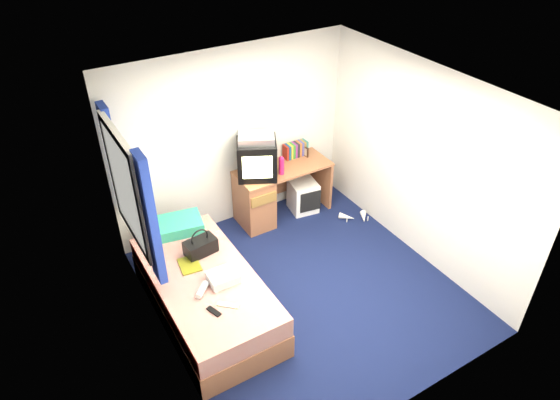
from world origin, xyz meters
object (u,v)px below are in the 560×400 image
vcr (256,138)px  white_heels (355,217)px  remote_control (214,311)px  aerosol_can (275,161)px  handbag (201,246)px  water_bottle (202,290)px  pillow (175,226)px  desk (265,194)px  pink_water_bottle (281,166)px  storage_cube (303,196)px  bed (206,294)px  colour_swatch_fan (228,305)px  crt_tv (257,158)px  towel (223,277)px  magazine (189,265)px  picture_frame (305,151)px

vcr → white_heels: size_ratio=1.14×
remote_control → aerosol_can: bearing=26.8°
handbag → water_bottle: bearing=-119.9°
pillow → aerosol_can: (1.57, 0.36, 0.22)m
desk → handbag: bearing=-147.3°
pink_water_bottle → storage_cube: bearing=8.6°
handbag → white_heels: 2.41m
bed → vcr: size_ratio=4.43×
colour_swatch_fan → crt_tv: bearing=53.2°
storage_cube → colour_swatch_fan: 2.54m
desk → pink_water_bottle: 0.51m
pink_water_bottle → desk: bearing=141.7°
handbag → towel: (0.02, -0.53, -0.04)m
bed → magazine: size_ratio=7.14×
towel → colour_swatch_fan: bearing=-108.0°
picture_frame → towel: (-1.96, -1.45, -0.23)m
white_heels → remote_control: bearing=-158.3°
crt_tv → pink_water_bottle: (0.28, -0.14, -0.13)m
handbag → towel: bearing=-95.5°
pillow → white_heels: size_ratio=1.54×
crt_tv → colour_swatch_fan: size_ratio=2.95×
colour_swatch_fan → white_heels: 2.68m
picture_frame → handbag: (-1.98, -0.92, -0.19)m
pink_water_bottle → water_bottle: 2.12m
vcr → towel: size_ratio=1.52×
crt_tv → colour_swatch_fan: bearing=-99.8°
handbag → magazine: bearing=-153.9°
aerosol_can → remote_control: bearing=-134.4°
crt_tv → pink_water_bottle: 0.34m
storage_cube → picture_frame: picture_frame is taller
handbag → remote_control: bearing=-113.2°
colour_swatch_fan → desk: bearing=50.9°
remote_control → crt_tv: bearing=31.3°
pillow → crt_tv: 1.35m
crt_tv → vcr: (0.00, 0.00, 0.29)m
desk → bed: bearing=-140.0°
storage_cube → aerosol_can: 0.73m
picture_frame → remote_control: 2.87m
pillow → crt_tv: bearing=13.1°
vcr → colour_swatch_fan: (-1.26, -1.69, -0.74)m
picture_frame → handbag: size_ratio=0.38×
pillow → handbag: size_ratio=1.66×
crt_tv → remote_control: size_ratio=4.06×
storage_cube → aerosol_can: size_ratio=2.76×
bed → towel: (0.14, -0.17, 0.32)m
bed → pink_water_bottle: 1.98m
bed → colour_swatch_fan: 0.58m
water_bottle → remote_control: bearing=-92.2°
storage_cube → aerosol_can: (-0.37, 0.15, 0.61)m
picture_frame → water_bottle: 2.68m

